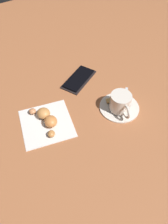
{
  "coord_description": "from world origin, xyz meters",
  "views": [
    {
      "loc": [
        -0.24,
        -0.37,
        0.53
      ],
      "look_at": [
        -0.01,
        -0.01,
        0.02
      ],
      "focal_mm": 34.16,
      "sensor_mm": 36.0,
      "label": 1
    }
  ],
  "objects_px": {
    "napkin": "(47,123)",
    "cell_phone": "(79,79)",
    "croissant": "(46,118)",
    "espresso_cup": "(121,102)",
    "teaspoon": "(122,104)",
    "sugar_packet": "(116,100)",
    "saucer": "(119,107)"
  },
  "relations": [
    {
      "from": "napkin",
      "to": "cell_phone",
      "type": "distance_m",
      "value": 0.22
    },
    {
      "from": "croissant",
      "to": "espresso_cup",
      "type": "bearing_deg",
      "value": -22.05
    },
    {
      "from": "croissant",
      "to": "teaspoon",
      "type": "bearing_deg",
      "value": -19.2
    },
    {
      "from": "sugar_packet",
      "to": "teaspoon",
      "type": "bearing_deg",
      "value": 123.12
    },
    {
      "from": "cell_phone",
      "to": "sugar_packet",
      "type": "bearing_deg",
      "value": -74.92
    },
    {
      "from": "espresso_cup",
      "to": "napkin",
      "type": "bearing_deg",
      "value": 159.79
    },
    {
      "from": "cell_phone",
      "to": "croissant",
      "type": "bearing_deg",
      "value": -150.03
    },
    {
      "from": "espresso_cup",
      "to": "teaspoon",
      "type": "distance_m",
      "value": 0.03
    },
    {
      "from": "espresso_cup",
      "to": "sugar_packet",
      "type": "xyz_separation_m",
      "value": [
        0.01,
        0.03,
        -0.03
      ]
    },
    {
      "from": "espresso_cup",
      "to": "cell_phone",
      "type": "bearing_deg",
      "value": 99.19
    },
    {
      "from": "croissant",
      "to": "saucer",
      "type": "bearing_deg",
      "value": -19.51
    },
    {
      "from": "saucer",
      "to": "teaspoon",
      "type": "xyz_separation_m",
      "value": [
        0.01,
        -0.0,
        0.01
      ]
    },
    {
      "from": "croissant",
      "to": "cell_phone",
      "type": "xyz_separation_m",
      "value": [
        0.18,
        0.11,
        -0.01
      ]
    },
    {
      "from": "napkin",
      "to": "cell_phone",
      "type": "relative_size",
      "value": 0.97
    },
    {
      "from": "teaspoon",
      "to": "napkin",
      "type": "xyz_separation_m",
      "value": [
        -0.24,
        0.07,
        -0.01
      ]
    },
    {
      "from": "teaspoon",
      "to": "espresso_cup",
      "type": "bearing_deg",
      "value": -160.3
    },
    {
      "from": "espresso_cup",
      "to": "napkin",
      "type": "relative_size",
      "value": 0.62
    },
    {
      "from": "sugar_packet",
      "to": "cell_phone",
      "type": "distance_m",
      "value": 0.17
    },
    {
      "from": "sugar_packet",
      "to": "croissant",
      "type": "xyz_separation_m",
      "value": [
        -0.23,
        0.05,
        0.01
      ]
    },
    {
      "from": "espresso_cup",
      "to": "cell_phone",
      "type": "relative_size",
      "value": 0.6
    },
    {
      "from": "napkin",
      "to": "cell_phone",
      "type": "xyz_separation_m",
      "value": [
        0.19,
        0.11,
        0.0
      ]
    },
    {
      "from": "teaspoon",
      "to": "sugar_packet",
      "type": "xyz_separation_m",
      "value": [
        -0.01,
        0.03,
        0.0
      ]
    },
    {
      "from": "espresso_cup",
      "to": "teaspoon",
      "type": "xyz_separation_m",
      "value": [
        0.02,
        0.01,
        -0.03
      ]
    },
    {
      "from": "teaspoon",
      "to": "cell_phone",
      "type": "relative_size",
      "value": 0.65
    },
    {
      "from": "saucer",
      "to": "cell_phone",
      "type": "relative_size",
      "value": 0.81
    },
    {
      "from": "sugar_packet",
      "to": "cell_phone",
      "type": "bearing_deg",
      "value": -53.35
    },
    {
      "from": "saucer",
      "to": "espresso_cup",
      "type": "relative_size",
      "value": 1.35
    },
    {
      "from": "saucer",
      "to": "espresso_cup",
      "type": "distance_m",
      "value": 0.03
    },
    {
      "from": "croissant",
      "to": "cell_phone",
      "type": "relative_size",
      "value": 0.88
    },
    {
      "from": "saucer",
      "to": "teaspoon",
      "type": "bearing_deg",
      "value": -12.19
    },
    {
      "from": "saucer",
      "to": "croissant",
      "type": "distance_m",
      "value": 0.24
    },
    {
      "from": "saucer",
      "to": "espresso_cup",
      "type": "height_order",
      "value": "espresso_cup"
    }
  ]
}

